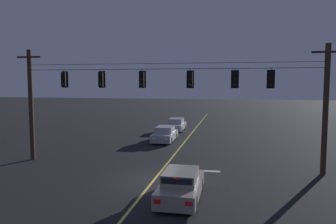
{
  "coord_description": "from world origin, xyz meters",
  "views": [
    {
      "loc": [
        4.23,
        -17.12,
        5.47
      ],
      "look_at": [
        0.0,
        4.13,
        3.48
      ],
      "focal_mm": 34.48,
      "sensor_mm": 36.0,
      "label": 1
    }
  ],
  "objects_px": {
    "traffic_light_far_right": "(271,79)",
    "traffic_light_left_inner": "(101,79)",
    "car_oncoming_trailing": "(176,125)",
    "traffic_light_right_inner": "(190,79)",
    "traffic_light_rightmost": "(235,79)",
    "traffic_light_leftmost": "(64,79)",
    "traffic_light_centre": "(142,79)",
    "car_waiting_near_lane": "(181,185)",
    "car_oncoming_lead": "(165,134)"
  },
  "relations": [
    {
      "from": "traffic_light_far_right",
      "to": "traffic_light_left_inner",
      "type": "bearing_deg",
      "value": 180.0
    },
    {
      "from": "traffic_light_left_inner",
      "to": "car_oncoming_trailing",
      "type": "height_order",
      "value": "traffic_light_left_inner"
    },
    {
      "from": "traffic_light_right_inner",
      "to": "traffic_light_rightmost",
      "type": "relative_size",
      "value": 1.0
    },
    {
      "from": "traffic_light_leftmost",
      "to": "car_oncoming_trailing",
      "type": "xyz_separation_m",
      "value": [
        5.03,
        15.74,
        -5.03
      ]
    },
    {
      "from": "traffic_light_centre",
      "to": "traffic_light_leftmost",
      "type": "bearing_deg",
      "value": 180.0
    },
    {
      "from": "traffic_light_far_right",
      "to": "car_oncoming_trailing",
      "type": "xyz_separation_m",
      "value": [
        -8.51,
        15.74,
        -5.03
      ]
    },
    {
      "from": "traffic_light_far_right",
      "to": "car_waiting_near_lane",
      "type": "xyz_separation_m",
      "value": [
        -4.57,
        -5.64,
        -5.03
      ]
    },
    {
      "from": "traffic_light_centre",
      "to": "car_waiting_near_lane",
      "type": "relative_size",
      "value": 0.28
    },
    {
      "from": "traffic_light_right_inner",
      "to": "traffic_light_far_right",
      "type": "bearing_deg",
      "value": 0.0
    },
    {
      "from": "traffic_light_rightmost",
      "to": "car_waiting_near_lane",
      "type": "relative_size",
      "value": 0.28
    },
    {
      "from": "traffic_light_leftmost",
      "to": "traffic_light_rightmost",
      "type": "height_order",
      "value": "same"
    },
    {
      "from": "traffic_light_left_inner",
      "to": "traffic_light_centre",
      "type": "distance_m",
      "value": 2.81
    },
    {
      "from": "traffic_light_far_right",
      "to": "car_oncoming_lead",
      "type": "distance_m",
      "value": 13.2
    },
    {
      "from": "traffic_light_far_right",
      "to": "car_oncoming_trailing",
      "type": "distance_m",
      "value": 18.59
    },
    {
      "from": "traffic_light_right_inner",
      "to": "traffic_light_far_right",
      "type": "xyz_separation_m",
      "value": [
        4.9,
        0.0,
        0.0
      ]
    },
    {
      "from": "traffic_light_rightmost",
      "to": "car_waiting_near_lane",
      "type": "height_order",
      "value": "traffic_light_rightmost"
    },
    {
      "from": "traffic_light_centre",
      "to": "car_waiting_near_lane",
      "type": "bearing_deg",
      "value": -58.35
    },
    {
      "from": "traffic_light_right_inner",
      "to": "traffic_light_rightmost",
      "type": "distance_m",
      "value": 2.77
    },
    {
      "from": "traffic_light_left_inner",
      "to": "car_oncoming_trailing",
      "type": "xyz_separation_m",
      "value": [
        2.34,
        15.74,
        -5.03
      ]
    },
    {
      "from": "traffic_light_left_inner",
      "to": "car_oncoming_lead",
      "type": "xyz_separation_m",
      "value": [
        2.48,
        8.88,
        -5.03
      ]
    },
    {
      "from": "car_oncoming_trailing",
      "to": "car_waiting_near_lane",
      "type": "bearing_deg",
      "value": -79.54
    },
    {
      "from": "traffic_light_right_inner",
      "to": "traffic_light_far_right",
      "type": "relative_size",
      "value": 1.0
    },
    {
      "from": "traffic_light_rightmost",
      "to": "car_waiting_near_lane",
      "type": "bearing_deg",
      "value": -113.42
    },
    {
      "from": "traffic_light_leftmost",
      "to": "car_oncoming_lead",
      "type": "bearing_deg",
      "value": 59.8
    },
    {
      "from": "traffic_light_left_inner",
      "to": "car_oncoming_trailing",
      "type": "bearing_deg",
      "value": 81.56
    },
    {
      "from": "traffic_light_left_inner",
      "to": "traffic_light_right_inner",
      "type": "height_order",
      "value": "same"
    },
    {
      "from": "traffic_light_left_inner",
      "to": "traffic_light_rightmost",
      "type": "relative_size",
      "value": 1.0
    },
    {
      "from": "car_waiting_near_lane",
      "to": "traffic_light_leftmost",
      "type": "bearing_deg",
      "value": 147.88
    },
    {
      "from": "traffic_light_rightmost",
      "to": "car_oncoming_trailing",
      "type": "bearing_deg",
      "value": 112.09
    },
    {
      "from": "traffic_light_centre",
      "to": "car_waiting_near_lane",
      "type": "height_order",
      "value": "traffic_light_centre"
    },
    {
      "from": "traffic_light_right_inner",
      "to": "car_waiting_near_lane",
      "type": "xyz_separation_m",
      "value": [
        0.33,
        -5.64,
        -5.03
      ]
    },
    {
      "from": "car_waiting_near_lane",
      "to": "traffic_light_far_right",
      "type": "bearing_deg",
      "value": 50.99
    },
    {
      "from": "traffic_light_leftmost",
      "to": "traffic_light_rightmost",
      "type": "xyz_separation_m",
      "value": [
        11.42,
        0.0,
        0.0
      ]
    },
    {
      "from": "traffic_light_leftmost",
      "to": "car_waiting_near_lane",
      "type": "relative_size",
      "value": 0.28
    },
    {
      "from": "traffic_light_rightmost",
      "to": "car_oncoming_lead",
      "type": "relative_size",
      "value": 0.28
    },
    {
      "from": "traffic_light_left_inner",
      "to": "car_waiting_near_lane",
      "type": "xyz_separation_m",
      "value": [
        6.28,
        -5.64,
        -5.03
      ]
    },
    {
      "from": "traffic_light_rightmost",
      "to": "car_oncoming_trailing",
      "type": "height_order",
      "value": "traffic_light_rightmost"
    },
    {
      "from": "traffic_light_right_inner",
      "to": "car_oncoming_trailing",
      "type": "bearing_deg",
      "value": 102.93
    },
    {
      "from": "car_waiting_near_lane",
      "to": "car_oncoming_lead",
      "type": "xyz_separation_m",
      "value": [
        -3.81,
        14.52,
        -0.0
      ]
    },
    {
      "from": "traffic_light_far_right",
      "to": "car_oncoming_lead",
      "type": "bearing_deg",
      "value": 133.32
    },
    {
      "from": "traffic_light_right_inner",
      "to": "traffic_light_far_right",
      "type": "distance_m",
      "value": 4.9
    },
    {
      "from": "traffic_light_centre",
      "to": "car_oncoming_lead",
      "type": "height_order",
      "value": "traffic_light_centre"
    },
    {
      "from": "traffic_light_centre",
      "to": "traffic_light_right_inner",
      "type": "relative_size",
      "value": 1.0
    },
    {
      "from": "traffic_light_left_inner",
      "to": "traffic_light_far_right",
      "type": "relative_size",
      "value": 1.0
    },
    {
      "from": "car_waiting_near_lane",
      "to": "traffic_light_left_inner",
      "type": "bearing_deg",
      "value": 138.11
    },
    {
      "from": "traffic_light_leftmost",
      "to": "car_oncoming_trailing",
      "type": "distance_m",
      "value": 17.28
    },
    {
      "from": "traffic_light_left_inner",
      "to": "traffic_light_far_right",
      "type": "height_order",
      "value": "same"
    },
    {
      "from": "car_oncoming_trailing",
      "to": "traffic_light_right_inner",
      "type": "bearing_deg",
      "value": -77.07
    },
    {
      "from": "traffic_light_leftmost",
      "to": "car_oncoming_lead",
      "type": "distance_m",
      "value": 11.44
    },
    {
      "from": "traffic_light_rightmost",
      "to": "traffic_light_far_right",
      "type": "relative_size",
      "value": 1.0
    }
  ]
}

